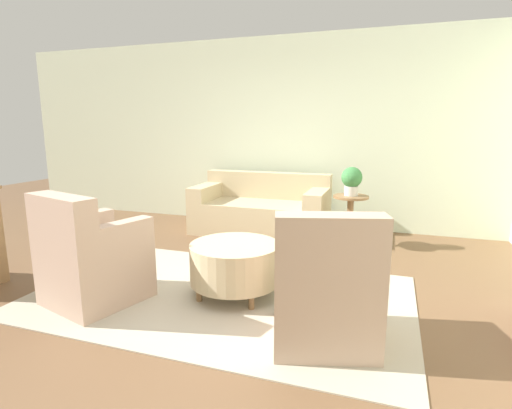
{
  "coord_description": "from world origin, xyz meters",
  "views": [
    {
      "loc": [
        1.38,
        -3.08,
        1.51
      ],
      "look_at": [
        0.15,
        0.55,
        0.75
      ],
      "focal_mm": 28.0,
      "sensor_mm": 36.0,
      "label": 1
    }
  ],
  "objects_px": {
    "couch": "(261,211)",
    "potted_plant_on_side_table": "(352,180)",
    "armchair_right": "(324,291)",
    "side_table": "(350,212)",
    "ottoman_table": "(235,263)",
    "armchair_left": "(90,260)"
  },
  "relations": [
    {
      "from": "ottoman_table",
      "to": "side_table",
      "type": "bearing_deg",
      "value": 67.23
    },
    {
      "from": "armchair_right",
      "to": "side_table",
      "type": "relative_size",
      "value": 1.51
    },
    {
      "from": "side_table",
      "to": "potted_plant_on_side_table",
      "type": "bearing_deg",
      "value": 0.0
    },
    {
      "from": "armchair_left",
      "to": "side_table",
      "type": "bearing_deg",
      "value": 52.28
    },
    {
      "from": "armchair_right",
      "to": "ottoman_table",
      "type": "distance_m",
      "value": 1.05
    },
    {
      "from": "ottoman_table",
      "to": "potted_plant_on_side_table",
      "type": "bearing_deg",
      "value": 67.23
    },
    {
      "from": "armchair_left",
      "to": "potted_plant_on_side_table",
      "type": "distance_m",
      "value": 3.17
    },
    {
      "from": "armchair_left",
      "to": "ottoman_table",
      "type": "height_order",
      "value": "armchair_left"
    },
    {
      "from": "side_table",
      "to": "ottoman_table",
      "type": "bearing_deg",
      "value": -112.77
    },
    {
      "from": "couch",
      "to": "armchair_right",
      "type": "relative_size",
      "value": 1.94
    },
    {
      "from": "armchair_left",
      "to": "ottoman_table",
      "type": "relative_size",
      "value": 1.2
    },
    {
      "from": "couch",
      "to": "armchair_right",
      "type": "distance_m",
      "value": 3.02
    },
    {
      "from": "couch",
      "to": "armchair_right",
      "type": "xyz_separation_m",
      "value": [
        1.34,
        -2.7,
        0.07
      ]
    },
    {
      "from": "couch",
      "to": "armchair_left",
      "type": "xyz_separation_m",
      "value": [
        -0.66,
        -2.7,
        0.07
      ]
    },
    {
      "from": "armchair_right",
      "to": "ottoman_table",
      "type": "height_order",
      "value": "armchair_right"
    },
    {
      "from": "armchair_right",
      "to": "side_table",
      "type": "xyz_separation_m",
      "value": [
        -0.07,
        2.48,
        0.04
      ]
    },
    {
      "from": "armchair_right",
      "to": "potted_plant_on_side_table",
      "type": "relative_size",
      "value": 2.65
    },
    {
      "from": "couch",
      "to": "side_table",
      "type": "relative_size",
      "value": 2.93
    },
    {
      "from": "armchair_right",
      "to": "ottoman_table",
      "type": "xyz_separation_m",
      "value": [
        -0.89,
        0.55,
        -0.08
      ]
    },
    {
      "from": "armchair_right",
      "to": "side_table",
      "type": "distance_m",
      "value": 2.48
    },
    {
      "from": "couch",
      "to": "potted_plant_on_side_table",
      "type": "xyz_separation_m",
      "value": [
        1.27,
        -0.22,
        0.53
      ]
    },
    {
      "from": "armchair_right",
      "to": "potted_plant_on_side_table",
      "type": "distance_m",
      "value": 2.53
    }
  ]
}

